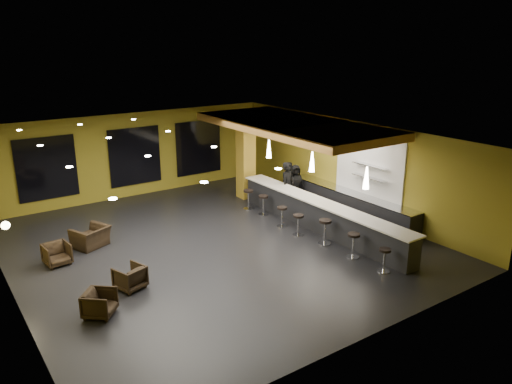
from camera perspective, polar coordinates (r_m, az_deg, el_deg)
floor at (r=16.36m, az=-4.77°, el=-6.14°), size 12.00×13.00×0.10m
ceiling at (r=15.29m, az=-5.11°, el=6.33°), size 12.00×13.00×0.10m
wall_back at (r=21.48m, az=-13.79°, el=4.17°), size 12.00×0.10×3.50m
wall_front at (r=10.94m, az=12.80°, el=-8.55°), size 12.00×0.10×3.50m
wall_left at (r=13.92m, az=-27.05°, el=-4.37°), size 0.10×13.00×3.50m
wall_right at (r=19.35m, az=10.76°, el=2.95°), size 0.10×13.00×3.50m
wood_soffit at (r=18.38m, az=4.26°, el=7.59°), size 3.60×8.00×0.28m
window_left at (r=20.43m, az=-22.80°, el=2.51°), size 2.20×0.06×2.40m
window_center at (r=21.39m, az=-13.67°, el=3.99°), size 2.20×0.06×2.40m
window_right at (r=22.61m, az=-6.58°, el=5.07°), size 2.20×0.06×2.40m
tile_backsplash at (r=18.56m, az=12.80°, el=3.02°), size 0.06×3.20×2.40m
bar_counter at (r=17.42m, az=7.30°, el=-2.79°), size 0.60×8.00×1.00m
bar_top at (r=17.25m, az=7.37°, el=-1.15°), size 0.78×8.10×0.05m
prep_counter at (r=19.10m, az=10.76°, el=-1.36°), size 0.70×6.00×0.86m
prep_top at (r=18.97m, az=10.83°, el=-0.06°), size 0.72×6.00×0.03m
wall_shelf_lower at (r=18.43m, az=12.88°, el=1.62°), size 0.30×1.50×0.03m
wall_shelf_upper at (r=18.32m, az=12.97°, el=2.98°), size 0.30×1.50×0.03m
column at (r=20.54m, az=-1.18°, el=4.09°), size 0.60×0.60×3.50m
wall_sconce at (r=14.40m, az=-26.72°, el=-3.43°), size 0.22×0.22×0.22m
pendant_0 at (r=15.52m, az=12.50°, el=1.59°), size 0.20×0.20×0.70m
pendant_1 at (r=17.24m, az=6.42°, el=3.46°), size 0.20×0.20×0.70m
pendant_2 at (r=19.13m, az=1.49°, el=4.94°), size 0.20×0.20×0.70m
staff_a at (r=19.34m, az=3.66°, el=0.71°), size 0.79×0.64×1.86m
staff_b at (r=20.42m, az=3.86°, el=1.23°), size 0.94×0.84×1.61m
staff_c at (r=20.18m, az=4.48°, el=0.95°), size 0.86×0.67×1.57m
armchair_a at (r=12.84m, az=-17.43°, el=-12.04°), size 0.98×0.98×0.64m
armchair_b at (r=13.87m, az=-14.21°, el=-9.43°), size 0.88×0.89×0.65m
armchair_c at (r=15.91m, az=-21.80°, el=-6.61°), size 0.77×0.79×0.66m
armchair_d at (r=16.83m, az=-18.37°, el=-4.90°), size 1.30×1.24×0.67m
bar_stool_0 at (r=14.75m, az=14.47°, el=-7.22°), size 0.36×0.36×0.71m
bar_stool_1 at (r=15.44m, az=11.07°, el=-5.66°), size 0.40×0.40×0.78m
bar_stool_2 at (r=16.27m, az=7.88°, el=-4.17°), size 0.42×0.42×0.83m
bar_stool_3 at (r=16.89m, az=4.85°, el=-3.46°), size 0.38×0.38×0.74m
bar_stool_4 at (r=17.61m, az=3.00°, el=-2.54°), size 0.37×0.37×0.74m
bar_stool_5 at (r=18.75m, az=0.85°, el=-1.21°), size 0.39×0.39×0.76m
bar_stool_6 at (r=19.37m, az=-0.87°, el=-0.56°), size 0.40×0.40×0.78m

